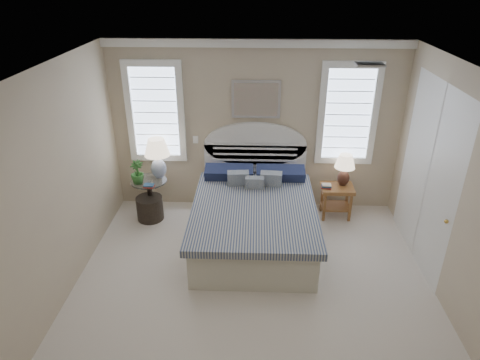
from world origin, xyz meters
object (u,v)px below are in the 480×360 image
floor_pot (150,208)px  nightstand_right (337,195)px  lamp_left (157,154)px  bed (254,216)px  side_table_left (150,194)px  lamp_right (345,166)px

floor_pot → nightstand_right: bearing=3.9°
floor_pot → lamp_left: size_ratio=0.64×
bed → side_table_left: size_ratio=3.61×
side_table_left → lamp_right: 3.08m
floor_pot → lamp_right: 3.12m
floor_pot → lamp_right: bearing=5.2°
lamp_left → lamp_right: (2.90, 0.04, -0.18)m
nightstand_right → side_table_left: bearing=-178.1°
lamp_right → side_table_left: bearing=-176.7°
floor_pot → bed: bearing=-16.7°
floor_pot → lamp_right: size_ratio=0.81×
side_table_left → nightstand_right: side_table_left is taller
floor_pot → lamp_left: (0.14, 0.24, 0.84)m
nightstand_right → lamp_left: lamp_left is taller
lamp_right → nightstand_right: bearing=-140.0°
floor_pot → lamp_right: lamp_right is taller
nightstand_right → lamp_right: 0.47m
side_table_left → floor_pot: side_table_left is taller
floor_pot → lamp_left: lamp_left is taller
bed → lamp_left: 1.80m
bed → nightstand_right: 1.47m
nightstand_right → lamp_left: (-2.81, 0.04, 0.64)m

